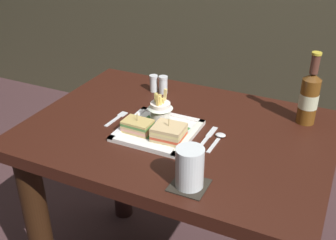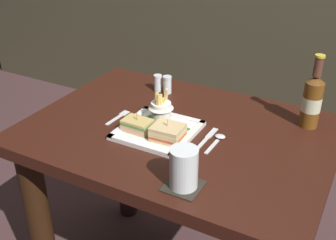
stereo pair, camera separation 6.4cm
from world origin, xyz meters
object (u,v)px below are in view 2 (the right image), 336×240
object	(u,v)px
dining_table	(177,171)
knife	(207,138)
fries_cup	(161,108)
fork	(119,117)
sandwich_half_left	(137,125)
sandwich_half_right	(168,132)
water_glass	(184,170)
spoon	(218,139)
salt_shaker	(158,84)
pepper_shaker	(167,86)
beer_bottle	(312,100)
square_plate	(158,131)

from	to	relation	value
dining_table	knife	bearing A→B (deg)	-5.95
fries_cup	fork	xyz separation A→B (m)	(-0.16, -0.03, -0.06)
sandwich_half_left	knife	bearing A→B (deg)	19.96
knife	dining_table	bearing A→B (deg)	174.05
sandwich_half_right	water_glass	bearing A→B (deg)	-51.31
dining_table	sandwich_half_right	distance (m)	0.23
sandwich_half_left	spoon	world-z (taller)	sandwich_half_left
dining_table	water_glass	size ratio (longest dim) A/B	8.85
spoon	salt_shaker	xyz separation A→B (m)	(-0.37, 0.25, 0.03)
sandwich_half_right	pepper_shaker	size ratio (longest dim) A/B	1.43
sandwich_half_left	beer_bottle	size ratio (longest dim) A/B	0.38
dining_table	square_plate	bearing A→B (deg)	-130.83
square_plate	sandwich_half_left	distance (m)	0.07
square_plate	salt_shaker	bearing A→B (deg)	119.59
pepper_shaker	fork	bearing A→B (deg)	-101.49
fork	dining_table	bearing A→B (deg)	7.02
salt_shaker	pepper_shaker	world-z (taller)	pepper_shaker
knife	beer_bottle	bearing A→B (deg)	41.99
dining_table	pepper_shaker	distance (m)	0.36
square_plate	knife	size ratio (longest dim) A/B	1.57
dining_table	fork	world-z (taller)	fork
dining_table	knife	distance (m)	0.21
sandwich_half_left	sandwich_half_right	size ratio (longest dim) A/B	0.95
fries_cup	spoon	world-z (taller)	fries_cup
fries_cup	fork	bearing A→B (deg)	-170.16
square_plate	sandwich_half_left	bearing A→B (deg)	-147.24
water_glass	salt_shaker	xyz separation A→B (m)	(-0.38, 0.52, -0.03)
sandwich_half_right	spoon	xyz separation A→B (m)	(0.14, 0.09, -0.03)
beer_bottle	knife	bearing A→B (deg)	-138.01
fries_cup	dining_table	bearing A→B (deg)	0.06
sandwich_half_right	beer_bottle	bearing A→B (deg)	40.72
beer_bottle	fork	distance (m)	0.67
beer_bottle	knife	world-z (taller)	beer_bottle
sandwich_half_left	salt_shaker	size ratio (longest dim) A/B	1.42
beer_bottle	fork	bearing A→B (deg)	-156.96
square_plate	fork	xyz separation A→B (m)	(-0.18, 0.03, -0.01)
water_glass	pepper_shaker	distance (m)	0.62
square_plate	beer_bottle	distance (m)	0.53
sandwich_half_left	fries_cup	xyz separation A→B (m)	(0.04, 0.09, 0.03)
sandwich_half_right	fork	world-z (taller)	sandwich_half_right
sandwich_half_right	sandwich_half_left	bearing A→B (deg)	180.00
beer_bottle	pepper_shaker	xyz separation A→B (m)	(-0.56, 0.01, -0.07)
square_plate	beer_bottle	world-z (taller)	beer_bottle
dining_table	sandwich_half_right	bearing A→B (deg)	-83.86
spoon	pepper_shaker	bearing A→B (deg)	142.72
dining_table	pepper_shaker	world-z (taller)	pepper_shaker
salt_shaker	water_glass	bearing A→B (deg)	-54.14
sandwich_half_right	beer_bottle	xyz separation A→B (m)	(0.38, 0.33, 0.06)
spoon	sandwich_half_right	bearing A→B (deg)	-148.96
water_glass	fork	world-z (taller)	water_glass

